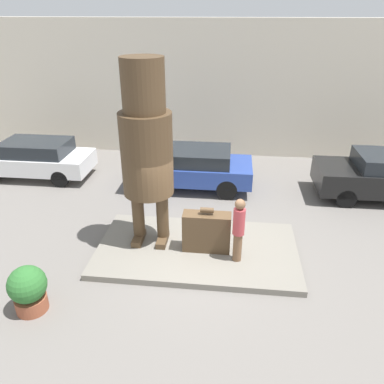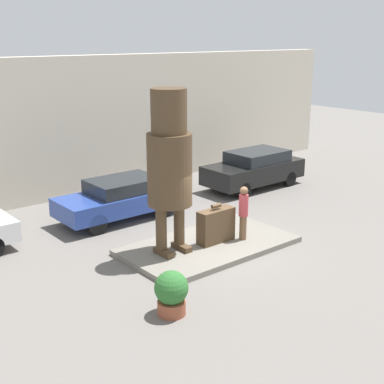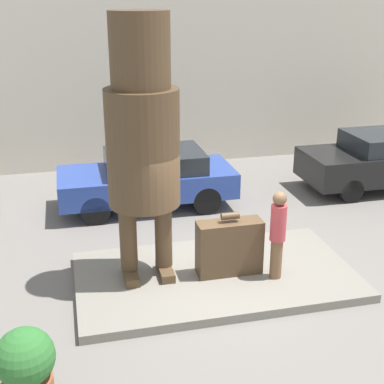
# 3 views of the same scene
# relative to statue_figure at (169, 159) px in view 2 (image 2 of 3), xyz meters

# --- Properties ---
(ground_plane) EXTENTS (60.00, 60.00, 0.00)m
(ground_plane) POSITION_rel_statue_figure_xyz_m (1.26, -0.24, -2.90)
(ground_plane) COLOR slate
(pedestal) EXTENTS (5.18, 2.90, 0.16)m
(pedestal) POSITION_rel_statue_figure_xyz_m (1.26, -0.24, -2.82)
(pedestal) COLOR slate
(pedestal) RESTS_ON ground_plane
(building_backdrop) EXTENTS (28.00, 0.60, 5.45)m
(building_backdrop) POSITION_rel_statue_figure_xyz_m (1.26, 7.47, -0.18)
(building_backdrop) COLOR beige
(building_backdrop) RESTS_ON ground_plane
(statue_figure) EXTENTS (1.27, 1.27, 4.68)m
(statue_figure) POSITION_rel_statue_figure_xyz_m (0.00, 0.00, 0.00)
(statue_figure) COLOR #4C3823
(statue_figure) RESTS_ON pedestal
(giant_suitcase) EXTENTS (1.21, 0.43, 1.21)m
(giant_suitcase) POSITION_rel_statue_figure_xyz_m (1.50, -0.29, -2.22)
(giant_suitcase) COLOR #4C3823
(giant_suitcase) RESTS_ON pedestal
(tourist) EXTENTS (0.29, 0.29, 1.68)m
(tourist) POSITION_rel_statue_figure_xyz_m (2.29, -0.66, -1.82)
(tourist) COLOR brown
(tourist) RESTS_ON pedestal
(parked_car_blue) EXTENTS (4.33, 1.84, 1.43)m
(parked_car_blue) POSITION_rel_statue_figure_xyz_m (0.65, 3.73, -2.12)
(parked_car_blue) COLOR #284293
(parked_car_blue) RESTS_ON ground_plane
(parked_car_black) EXTENTS (4.44, 1.86, 1.55)m
(parked_car_black) POSITION_rel_statue_figure_xyz_m (7.17, 3.61, -2.08)
(parked_car_black) COLOR black
(parked_car_black) RESTS_ON ground_plane
(planter_pot) EXTENTS (0.79, 0.79, 1.06)m
(planter_pot) POSITION_rel_statue_figure_xyz_m (-2.02, -2.68, -2.35)
(planter_pot) COLOR brown
(planter_pot) RESTS_ON ground_plane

